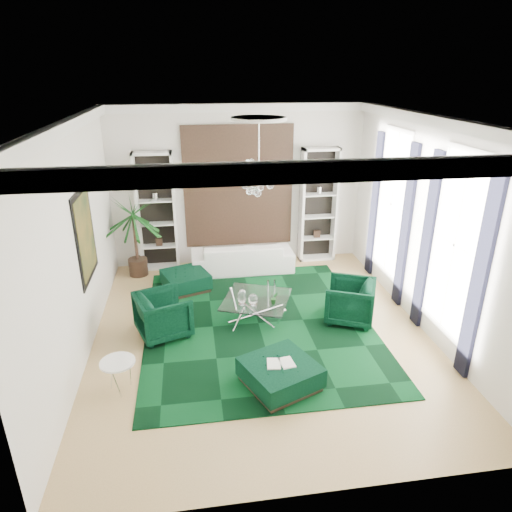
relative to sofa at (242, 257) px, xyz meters
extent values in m
cube|color=tan|center=(0.00, -2.85, -0.36)|extent=(6.00, 7.00, 0.02)
cube|color=white|center=(0.00, -2.85, 3.46)|extent=(6.00, 7.00, 0.02)
cube|color=silver|center=(0.00, 0.66, 1.55)|extent=(6.00, 0.02, 3.80)
cube|color=silver|center=(0.00, -6.36, 1.55)|extent=(6.00, 0.02, 3.80)
cube|color=silver|center=(-3.01, -2.85, 1.55)|extent=(0.02, 7.00, 3.80)
cube|color=silver|center=(3.01, -2.85, 1.55)|extent=(0.02, 7.00, 3.80)
cylinder|color=white|center=(0.00, -2.55, 3.42)|extent=(0.90, 0.90, 0.05)
cube|color=black|center=(0.00, 0.61, 1.55)|extent=(2.50, 0.06, 2.80)
cube|color=black|center=(-2.97, -2.25, 1.50)|extent=(0.04, 1.30, 1.60)
cube|color=white|center=(2.99, -3.75, 1.55)|extent=(0.03, 1.10, 2.90)
cube|color=black|center=(2.96, -4.53, 1.30)|extent=(0.07, 0.30, 3.25)
cube|color=black|center=(2.96, -2.97, 1.30)|extent=(0.07, 0.30, 3.25)
cube|color=white|center=(2.99, -1.35, 1.55)|extent=(0.03, 1.10, 2.90)
cube|color=black|center=(2.96, -2.13, 1.30)|extent=(0.07, 0.30, 3.25)
cube|color=black|center=(2.96, -0.57, 1.30)|extent=(0.07, 0.30, 3.25)
cube|color=black|center=(0.00, -2.55, -0.34)|extent=(4.20, 5.00, 0.02)
imported|color=white|center=(0.00, 0.00, 0.00)|extent=(2.40, 0.95, 0.70)
imported|color=black|center=(-1.75, -2.65, 0.06)|extent=(1.14, 1.12, 0.81)
imported|color=black|center=(1.75, -2.65, 0.06)|extent=(1.17, 1.16, 0.81)
cube|color=black|center=(-1.35, -0.85, -0.15)|extent=(1.15, 1.15, 0.40)
cube|color=black|center=(0.05, -4.40, -0.15)|extent=(1.31, 1.31, 0.40)
cube|color=white|center=(0.05, -4.40, 0.07)|extent=(0.42, 0.28, 0.03)
cylinder|color=white|center=(-2.35, -4.15, -0.10)|extent=(0.67, 0.67, 0.50)
imported|color=#124816|center=(0.30, -2.55, 0.18)|extent=(0.15, 0.13, 0.24)
camera|label=1|loc=(-1.15, -10.00, 4.16)|focal=32.00mm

